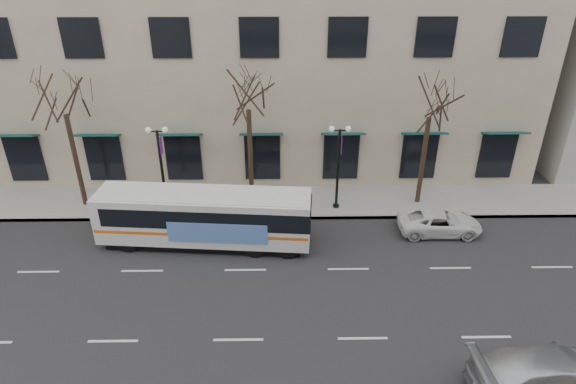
{
  "coord_description": "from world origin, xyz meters",
  "views": [
    {
      "loc": [
        1.78,
        -16.61,
        14.2
      ],
      "look_at": [
        2.07,
        2.8,
        4.0
      ],
      "focal_mm": 30.0,
      "sensor_mm": 36.0,
      "label": 1
    }
  ],
  "objects_px": {
    "city_bus": "(206,217)",
    "white_pickup": "(440,222)",
    "tree_far_right": "(431,101)",
    "tree_far_left": "(62,97)",
    "lamp_post_right": "(338,164)",
    "silver_car": "(554,374)",
    "lamp_post_left": "(162,165)",
    "tree_far_mid": "(248,93)"
  },
  "relations": [
    {
      "from": "tree_far_mid",
      "to": "white_pickup",
      "type": "bearing_deg",
      "value": -17.33
    },
    {
      "from": "tree_far_left",
      "to": "lamp_post_left",
      "type": "height_order",
      "value": "tree_far_left"
    },
    {
      "from": "tree_far_mid",
      "to": "lamp_post_left",
      "type": "distance_m",
      "value": 6.4
    },
    {
      "from": "lamp_post_right",
      "to": "silver_car",
      "type": "bearing_deg",
      "value": -64.85
    },
    {
      "from": "city_bus",
      "to": "white_pickup",
      "type": "height_order",
      "value": "city_bus"
    },
    {
      "from": "tree_far_left",
      "to": "lamp_post_left",
      "type": "distance_m",
      "value": 6.29
    },
    {
      "from": "lamp_post_left",
      "to": "tree_far_left",
      "type": "bearing_deg",
      "value": 173.17
    },
    {
      "from": "tree_far_left",
      "to": "city_bus",
      "type": "relative_size",
      "value": 0.75
    },
    {
      "from": "silver_car",
      "to": "tree_far_left",
      "type": "bearing_deg",
      "value": 52.83
    },
    {
      "from": "tree_far_left",
      "to": "white_pickup",
      "type": "distance_m",
      "value": 21.48
    },
    {
      "from": "tree_far_left",
      "to": "lamp_post_left",
      "type": "relative_size",
      "value": 1.6
    },
    {
      "from": "city_bus",
      "to": "tree_far_right",
      "type": "bearing_deg",
      "value": 23.65
    },
    {
      "from": "tree_far_right",
      "to": "city_bus",
      "type": "xyz_separation_m",
      "value": [
        -12.13,
        -4.12,
        -4.8
      ]
    },
    {
      "from": "lamp_post_right",
      "to": "tree_far_right",
      "type": "bearing_deg",
      "value": 6.85
    },
    {
      "from": "tree_far_left",
      "to": "tree_far_mid",
      "type": "bearing_deg",
      "value": 0.0
    },
    {
      "from": "tree_far_left",
      "to": "lamp_post_right",
      "type": "distance_m",
      "value": 15.48
    },
    {
      "from": "tree_far_left",
      "to": "silver_car",
      "type": "relative_size",
      "value": 1.44
    },
    {
      "from": "lamp_post_left",
      "to": "white_pickup",
      "type": "relative_size",
      "value": 1.17
    },
    {
      "from": "lamp_post_right",
      "to": "white_pickup",
      "type": "xyz_separation_m",
      "value": [
        5.34,
        -2.63,
        -2.32
      ]
    },
    {
      "from": "tree_far_right",
      "to": "silver_car",
      "type": "bearing_deg",
      "value": -85.09
    },
    {
      "from": "tree_far_right",
      "to": "lamp_post_right",
      "type": "distance_m",
      "value": 6.11
    },
    {
      "from": "lamp_post_left",
      "to": "lamp_post_right",
      "type": "height_order",
      "value": "same"
    },
    {
      "from": "lamp_post_right",
      "to": "white_pickup",
      "type": "relative_size",
      "value": 1.17
    },
    {
      "from": "tree_far_left",
      "to": "lamp_post_right",
      "type": "xyz_separation_m",
      "value": [
        15.01,
        -0.6,
        -3.75
      ]
    },
    {
      "from": "silver_car",
      "to": "lamp_post_left",
      "type": "bearing_deg",
      "value": 46.7
    },
    {
      "from": "tree_far_left",
      "to": "lamp_post_left",
      "type": "xyz_separation_m",
      "value": [
        5.01,
        -0.6,
        -3.75
      ]
    },
    {
      "from": "lamp_post_left",
      "to": "city_bus",
      "type": "bearing_deg",
      "value": -50.84
    },
    {
      "from": "tree_far_right",
      "to": "lamp_post_left",
      "type": "distance_m",
      "value": 15.4
    },
    {
      "from": "lamp_post_right",
      "to": "city_bus",
      "type": "height_order",
      "value": "lamp_post_right"
    },
    {
      "from": "lamp_post_right",
      "to": "white_pickup",
      "type": "distance_m",
      "value": 6.39
    },
    {
      "from": "lamp_post_right",
      "to": "city_bus",
      "type": "distance_m",
      "value": 8.06
    },
    {
      "from": "tree_far_left",
      "to": "lamp_post_right",
      "type": "relative_size",
      "value": 1.6
    },
    {
      "from": "tree_far_mid",
      "to": "city_bus",
      "type": "height_order",
      "value": "tree_far_mid"
    },
    {
      "from": "tree_far_right",
      "to": "tree_far_mid",
      "type": "bearing_deg",
      "value": 180.0
    },
    {
      "from": "city_bus",
      "to": "silver_car",
      "type": "distance_m",
      "value": 16.45
    },
    {
      "from": "tree_far_mid",
      "to": "silver_car",
      "type": "xyz_separation_m",
      "value": [
        11.18,
        -13.74,
        -6.06
      ]
    },
    {
      "from": "lamp_post_right",
      "to": "white_pickup",
      "type": "height_order",
      "value": "lamp_post_right"
    },
    {
      "from": "tree_far_right",
      "to": "tree_far_left",
      "type": "bearing_deg",
      "value": 180.0
    },
    {
      "from": "tree_far_mid",
      "to": "tree_far_right",
      "type": "bearing_deg",
      "value": -0.0
    },
    {
      "from": "silver_car",
      "to": "tree_far_mid",
      "type": "bearing_deg",
      "value": 34.93
    },
    {
      "from": "city_bus",
      "to": "white_pickup",
      "type": "bearing_deg",
      "value": 8.97
    },
    {
      "from": "white_pickup",
      "to": "tree_far_left",
      "type": "bearing_deg",
      "value": 81.37
    }
  ]
}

